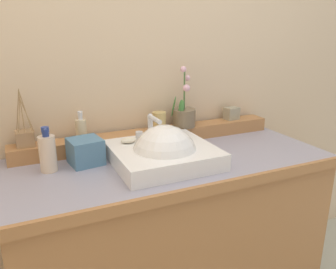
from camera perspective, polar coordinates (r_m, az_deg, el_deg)
The scene contains 12 objects.
wall_back at distance 1.79m, azimuth -4.99°, elevation 10.73°, with size 3.23×0.20×2.40m, color beige.
vanity_cabinet at distance 1.71m, azimuth 0.59°, elevation -17.53°, with size 1.41×0.61×0.86m.
back_ledge at distance 1.69m, azimuth -2.73°, elevation -0.33°, with size 1.33×0.11×0.07m, color #AB7140.
sink_basin at distance 1.44m, azimuth -0.68°, elevation -3.71°, with size 0.42×0.40×0.29m.
soap_bar at distance 1.49m, azimuth -6.66°, elevation -0.97°, with size 0.07×0.04×0.02m, color beige.
potted_plant at distance 1.73m, azimuth 2.69°, elevation 3.41°, with size 0.13×0.12×0.31m.
soap_dispenser at distance 1.58m, azimuth -14.40°, elevation 1.04°, with size 0.05×0.05×0.13m.
tumbler_cup at distance 1.68m, azimuth -1.48°, elevation 2.33°, with size 0.07×0.07×0.09m, color tan.
reed_diffuser at distance 1.57m, azimuth -22.91°, elevation -0.46°, with size 0.08×0.10×0.25m.
trinket_box at distance 1.91m, azimuth 10.62°, elevation 3.52°, with size 0.07×0.06×0.07m, color gray.
lotion_bottle at distance 1.43m, azimuth -19.59°, elevation -2.89°, with size 0.07×0.07×0.18m.
tissue_box at distance 1.47m, azimuth -13.71°, elevation -2.77°, with size 0.13×0.13×0.11m, color teal.
Camera 1 is at (-0.60, -1.27, 1.40)m, focal length 36.25 mm.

